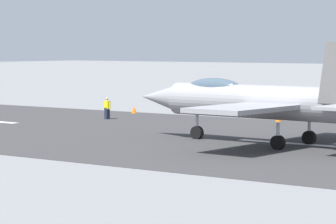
# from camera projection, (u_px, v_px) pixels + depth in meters

# --- Properties ---
(ground_plane) EXTENTS (400.00, 400.00, 0.00)m
(ground_plane) POSITION_uv_depth(u_px,v_px,m) (296.00, 144.00, 48.92)
(ground_plane) COLOR slate
(runway_strip) EXTENTS (240.00, 26.00, 0.02)m
(runway_strip) POSITION_uv_depth(u_px,v_px,m) (296.00, 144.00, 48.91)
(runway_strip) COLOR #353435
(runway_strip) RESTS_ON ground
(fighter_jet) EXTENTS (16.40, 13.33, 5.59)m
(fighter_jet) POSITION_uv_depth(u_px,v_px,m) (266.00, 101.00, 48.31)
(fighter_jet) COLOR gray
(fighter_jet) RESTS_ON ground
(crew_person) EXTENTS (0.70, 0.36, 1.62)m
(crew_person) POSITION_uv_depth(u_px,v_px,m) (107.00, 108.00, 65.25)
(crew_person) COLOR #1E2338
(crew_person) RESTS_ON ground
(marker_cone_mid) EXTENTS (0.44, 0.44, 0.55)m
(marker_cone_mid) POSITION_uv_depth(u_px,v_px,m) (278.00, 118.00, 63.26)
(marker_cone_mid) COLOR orange
(marker_cone_mid) RESTS_ON ground
(marker_cone_far) EXTENTS (0.44, 0.44, 0.55)m
(marker_cone_far) POSITION_uv_depth(u_px,v_px,m) (134.00, 110.00, 71.01)
(marker_cone_far) COLOR orange
(marker_cone_far) RESTS_ON ground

